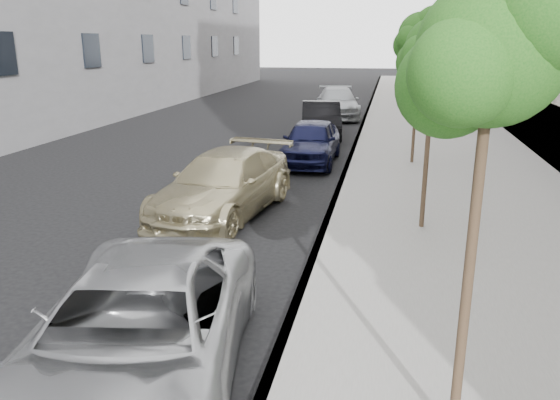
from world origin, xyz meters
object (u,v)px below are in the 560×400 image
(sedan_rear, at_px, (337,103))
(sedan_blue, at_px, (311,142))
(tree_near, at_px, (496,52))
(minivan, at_px, (138,333))
(tree_mid, at_px, (436,48))
(suv, at_px, (224,184))
(tree_far, at_px, (421,35))
(sedan_black, at_px, (321,120))

(sedan_rear, bearing_deg, sedan_blue, -97.40)
(tree_near, xyz_separation_m, sedan_blue, (-3.33, 12.88, -3.13))
(minivan, bearing_deg, sedan_rear, 80.62)
(tree_mid, bearing_deg, sedan_blue, 117.55)
(suv, bearing_deg, tree_mid, 3.57)
(tree_far, bearing_deg, tree_near, -90.00)
(tree_mid, bearing_deg, sedan_black, 107.71)
(tree_far, xyz_separation_m, sedan_rear, (-3.56, 11.27, -3.34))
(tree_far, relative_size, sedan_black, 1.07)
(tree_near, xyz_separation_m, sedan_rear, (-3.56, 24.27, -3.08))
(tree_near, distance_m, tree_mid, 6.50)
(sedan_black, bearing_deg, suv, -102.96)
(tree_near, xyz_separation_m, tree_far, (0.00, 13.00, 0.25))
(suv, height_order, sedan_rear, sedan_rear)
(minivan, relative_size, sedan_blue, 1.23)
(sedan_rear, bearing_deg, suv, -101.75)
(minivan, bearing_deg, sedan_blue, 79.65)
(minivan, height_order, suv, suv)
(tree_near, height_order, minivan, tree_near)
(tree_near, relative_size, suv, 0.90)
(suv, height_order, sedan_blue, suv)
(tree_far, height_order, sedan_rear, tree_far)
(tree_mid, distance_m, sedan_rear, 18.37)
(suv, xyz_separation_m, sedan_rear, (0.96, 17.34, 0.04))
(tree_mid, relative_size, sedan_black, 0.99)
(minivan, xyz_separation_m, suv, (-1.01, 6.66, 0.00))
(tree_far, bearing_deg, suv, -126.67)
(tree_far, height_order, suv, tree_far)
(sedan_black, xyz_separation_m, sedan_rear, (0.06, 6.43, 0.03))
(tree_near, bearing_deg, sedan_rear, 98.35)
(sedan_blue, bearing_deg, tree_mid, -62.48)
(tree_mid, bearing_deg, sedan_rear, 101.34)
(minivan, distance_m, sedan_black, 17.57)
(sedan_blue, distance_m, sedan_black, 4.97)
(tree_far, relative_size, sedan_blue, 1.14)
(minivan, relative_size, sedan_black, 1.16)
(tree_mid, relative_size, sedan_blue, 1.05)
(tree_near, height_order, sedan_rear, tree_near)
(sedan_blue, xyz_separation_m, sedan_rear, (-0.24, 11.39, 0.05))
(sedan_rear, bearing_deg, sedan_black, -99.09)
(tree_near, bearing_deg, sedan_black, 101.47)
(sedan_black, bearing_deg, minivan, -97.89)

